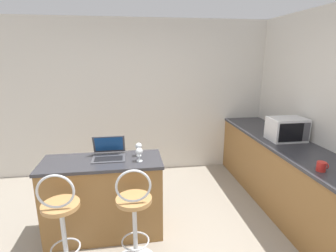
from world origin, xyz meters
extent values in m
cube|color=silver|center=(0.00, 2.42, 1.30)|extent=(12.00, 0.06, 2.60)
cube|color=olive|center=(-0.41, 0.68, 0.44)|extent=(1.27, 0.51, 0.87)
cube|color=#333338|center=(-0.41, 0.68, 0.89)|extent=(1.30, 0.54, 0.03)
cube|color=olive|center=(1.96, 0.94, 0.44)|extent=(0.64, 2.89, 0.87)
cube|color=#333338|center=(1.96, 0.94, 0.89)|extent=(0.67, 2.92, 0.03)
cylinder|color=silver|center=(-0.74, 0.17, 0.35)|extent=(0.04, 0.04, 0.68)
torus|color=silver|center=(-0.74, 0.17, 0.24)|extent=(0.28, 0.28, 0.02)
cylinder|color=#B7844C|center=(-0.74, 0.17, 0.70)|extent=(0.34, 0.34, 0.04)
torus|color=silver|center=(-0.74, 0.08, 0.89)|extent=(0.32, 0.02, 0.32)
cylinder|color=silver|center=(-0.08, 0.17, 0.35)|extent=(0.04, 0.04, 0.68)
torus|color=silver|center=(-0.08, 0.17, 0.24)|extent=(0.28, 0.28, 0.02)
cylinder|color=#B7844C|center=(-0.08, 0.17, 0.70)|extent=(0.34, 0.34, 0.04)
torus|color=silver|center=(-0.08, 0.08, 0.89)|extent=(0.32, 0.02, 0.32)
cube|color=#47474C|center=(-0.33, 0.72, 0.91)|extent=(0.36, 0.25, 0.01)
cube|color=black|center=(-0.33, 0.70, 0.92)|extent=(0.30, 0.14, 0.00)
cube|color=#47474C|center=(-0.33, 0.86, 1.03)|extent=(0.36, 0.10, 0.22)
cube|color=#19478C|center=(-0.33, 0.85, 1.03)|extent=(0.31, 0.08, 0.18)
cube|color=silver|center=(1.99, 1.06, 1.06)|extent=(0.47, 0.32, 0.30)
cube|color=black|center=(1.95, 0.89, 1.06)|extent=(0.33, 0.01, 0.24)
cube|color=#4C4C51|center=(2.16, 0.89, 1.06)|extent=(0.09, 0.01, 0.24)
cylinder|color=red|center=(1.76, 0.09, 0.95)|extent=(0.09, 0.09, 0.09)
torus|color=red|center=(1.82, 0.09, 0.96)|extent=(0.01, 0.06, 0.06)
cylinder|color=silver|center=(0.00, 0.60, 0.91)|extent=(0.07, 0.07, 0.00)
cylinder|color=silver|center=(0.00, 0.60, 0.95)|extent=(0.01, 0.01, 0.08)
sphere|color=silver|center=(0.00, 0.60, 1.02)|extent=(0.08, 0.08, 0.08)
cylinder|color=silver|center=(0.00, 0.76, 0.91)|extent=(0.06, 0.06, 0.00)
cylinder|color=silver|center=(0.00, 0.76, 0.95)|extent=(0.01, 0.01, 0.08)
sphere|color=silver|center=(0.00, 0.76, 1.03)|extent=(0.07, 0.07, 0.07)
camera|label=1|loc=(-0.08, -2.05, 2.01)|focal=28.00mm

